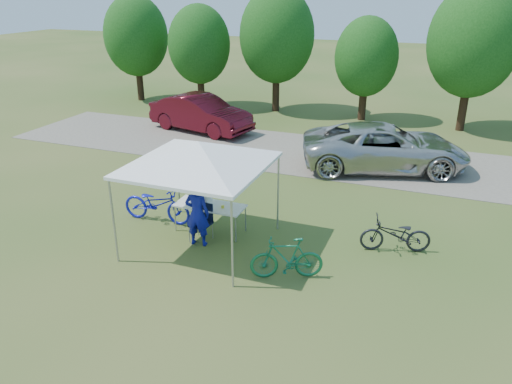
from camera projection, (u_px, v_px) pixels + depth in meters
ground at (203, 244)px, 12.74m from camera, size 100.00×100.00×0.00m
gravel_strip at (295, 152)px, 19.62m from camera, size 24.00×5.00×0.02m
canopy at (198, 145)px, 11.72m from camera, size 4.53×4.53×3.00m
treeline at (329, 43)px, 23.55m from camera, size 24.89×4.28×6.30m
folding_table at (210, 206)px, 13.14m from camera, size 1.86×0.77×0.76m
folding_chair at (202, 218)px, 12.81m from camera, size 0.52×0.54×0.97m
cooler at (202, 197)px, 13.13m from camera, size 0.48×0.33×0.35m
ice_cream_cup at (223, 207)px, 12.94m from camera, size 0.08×0.08×0.06m
cyclist at (197, 214)px, 12.41m from camera, size 0.67×0.48×1.71m
bike_blue at (157, 204)px, 13.77m from camera, size 2.03×0.78×1.05m
bike_green at (287, 258)px, 11.11m from camera, size 1.69×1.08×0.99m
bike_dark at (396, 235)px, 12.24m from camera, size 1.82×1.07×0.90m
minivan at (385, 147)px, 17.57m from camera, size 6.29×4.27×1.60m
sedan at (201, 113)px, 22.14m from camera, size 5.07×2.72×1.59m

